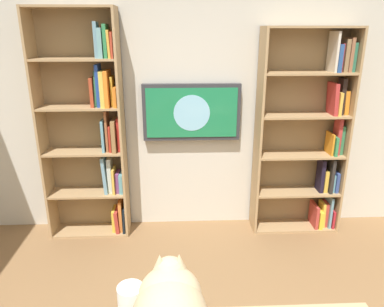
# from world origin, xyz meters

# --- Properties ---
(wall_back) EXTENTS (4.52, 0.06, 2.70)m
(wall_back) POSITION_xyz_m (0.00, -2.23, 1.35)
(wall_back) COLOR beige
(wall_back) RESTS_ON ground
(bookshelf_left) EXTENTS (0.87, 0.28, 2.01)m
(bookshelf_left) POSITION_xyz_m (-1.15, -2.06, 0.99)
(bookshelf_left) COLOR tan
(bookshelf_left) RESTS_ON ground
(bookshelf_right) EXTENTS (0.77, 0.28, 2.17)m
(bookshelf_right) POSITION_xyz_m (0.96, -2.06, 1.08)
(bookshelf_right) COLOR tan
(bookshelf_right) RESTS_ON ground
(wall_mounted_tv) EXTENTS (0.94, 0.07, 0.55)m
(wall_mounted_tv) POSITION_xyz_m (0.01, -2.15, 1.22)
(wall_mounted_tv) COLOR #333338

